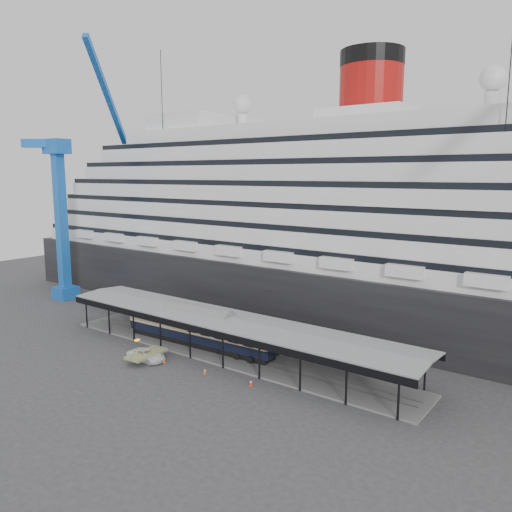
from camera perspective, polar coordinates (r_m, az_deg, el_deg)
name	(u,v)px	position (r m, az deg, el deg)	size (l,w,h in m)	color
ground	(202,365)	(66.92, -6.23, -12.28)	(200.00, 200.00, 0.00)	#343436
cruise_ship	(324,210)	(88.56, 7.82, 5.21)	(130.00, 30.00, 43.90)	black
platform_canopy	(226,338)	(69.63, -3.43, -9.30)	(56.00, 9.18, 5.30)	slate
crane_blue	(65,198)	(104.14, -20.95, 6.17)	(22.63, 19.19, 47.60)	blue
port_truck	(146,355)	(69.32, -12.42, -11.00)	(2.53, 5.50, 1.53)	silver
pullman_carriage	(200,327)	(72.57, -6.47, -8.06)	(25.29, 4.46, 24.71)	black
traffic_cone_left	(164,360)	(68.16, -10.46, -11.62)	(0.54, 0.54, 0.79)	#E5460C
traffic_cone_mid	(205,371)	(64.13, -5.86, -12.94)	(0.38, 0.38, 0.69)	orange
traffic_cone_right	(251,383)	(60.37, -0.60, -14.28)	(0.52, 0.52, 0.83)	red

